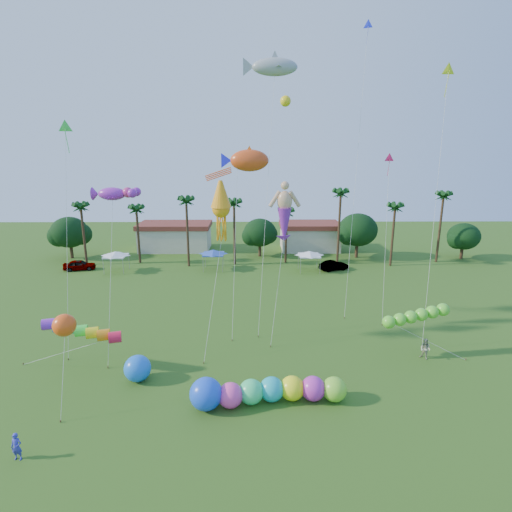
{
  "coord_description": "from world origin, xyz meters",
  "views": [
    {
      "loc": [
        -0.3,
        -19.96,
        16.7
      ],
      "look_at": [
        0.0,
        10.0,
        9.0
      ],
      "focal_mm": 28.0,
      "sensor_mm": 36.0,
      "label": 1
    }
  ],
  "objects_px": {
    "spectator_a": "(17,447)",
    "blue_ball": "(137,368)",
    "caterpillar_inflatable": "(263,391)",
    "spectator_b": "(425,349)",
    "car_b": "(334,266)",
    "car_a": "(79,265)"
  },
  "relations": [
    {
      "from": "spectator_a",
      "to": "blue_ball",
      "type": "height_order",
      "value": "blue_ball"
    },
    {
      "from": "caterpillar_inflatable",
      "to": "spectator_b",
      "type": "bearing_deg",
      "value": 17.42
    },
    {
      "from": "spectator_b",
      "to": "car_b",
      "type": "bearing_deg",
      "value": 145.5
    },
    {
      "from": "spectator_a",
      "to": "car_b",
      "type": "bearing_deg",
      "value": 58.55
    },
    {
      "from": "car_a",
      "to": "caterpillar_inflatable",
      "type": "bearing_deg",
      "value": -153.39
    },
    {
      "from": "car_a",
      "to": "caterpillar_inflatable",
      "type": "xyz_separation_m",
      "value": [
        26.25,
        -32.81,
        0.17
      ]
    },
    {
      "from": "spectator_a",
      "to": "blue_ball",
      "type": "relative_size",
      "value": 0.81
    },
    {
      "from": "car_a",
      "to": "caterpillar_inflatable",
      "type": "height_order",
      "value": "caterpillar_inflatable"
    },
    {
      "from": "car_b",
      "to": "blue_ball",
      "type": "xyz_separation_m",
      "value": [
        -20.73,
        -29.36,
        0.29
      ]
    },
    {
      "from": "car_a",
      "to": "car_b",
      "type": "bearing_deg",
      "value": -102.79
    },
    {
      "from": "car_a",
      "to": "spectator_a",
      "type": "bearing_deg",
      "value": -174.04
    },
    {
      "from": "caterpillar_inflatable",
      "to": "blue_ball",
      "type": "relative_size",
      "value": 5.4
    },
    {
      "from": "car_a",
      "to": "spectator_b",
      "type": "height_order",
      "value": "spectator_b"
    },
    {
      "from": "car_a",
      "to": "caterpillar_inflatable",
      "type": "relative_size",
      "value": 0.41
    },
    {
      "from": "spectator_b",
      "to": "blue_ball",
      "type": "relative_size",
      "value": 0.89
    },
    {
      "from": "caterpillar_inflatable",
      "to": "blue_ball",
      "type": "distance_m",
      "value": 9.86
    },
    {
      "from": "spectator_b",
      "to": "caterpillar_inflatable",
      "type": "relative_size",
      "value": 0.16
    },
    {
      "from": "spectator_a",
      "to": "spectator_b",
      "type": "relative_size",
      "value": 0.91
    },
    {
      "from": "car_b",
      "to": "spectator_b",
      "type": "distance_m",
      "value": 26.43
    },
    {
      "from": "spectator_a",
      "to": "caterpillar_inflatable",
      "type": "relative_size",
      "value": 0.15
    },
    {
      "from": "car_b",
      "to": "blue_ball",
      "type": "distance_m",
      "value": 35.95
    },
    {
      "from": "car_a",
      "to": "spectator_b",
      "type": "relative_size",
      "value": 2.49
    }
  ]
}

